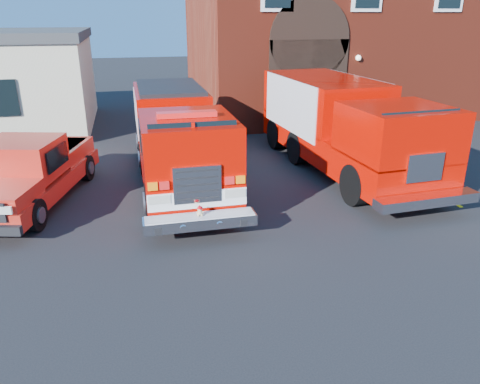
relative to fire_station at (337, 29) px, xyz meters
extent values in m
plane|color=black|center=(-8.99, -13.98, -4.25)|extent=(100.00, 100.00, 0.00)
cube|color=yellow|center=(-2.49, -12.98, -4.25)|extent=(0.12, 3.00, 0.01)
cube|color=yellow|center=(-2.49, -9.98, -4.25)|extent=(0.12, 3.00, 0.01)
cube|color=yellow|center=(-2.49, -6.98, -4.25)|extent=(0.12, 3.00, 0.01)
cube|color=maroon|center=(0.01, 0.02, -0.25)|extent=(15.00, 10.00, 8.00)
cube|color=black|center=(-3.49, -5.00, -2.25)|extent=(3.60, 0.12, 4.00)
cylinder|color=black|center=(-3.49, -5.00, -0.25)|extent=(3.60, 0.12, 3.60)
cube|color=black|center=(-15.99, -5.01, -2.25)|extent=(1.20, 0.10, 1.40)
cylinder|color=black|center=(-10.89, -13.39, -3.74)|extent=(0.33, 1.03, 1.03)
cylinder|color=black|center=(-8.84, -13.40, -3.74)|extent=(0.33, 1.03, 1.03)
cube|color=#BE0A01|center=(-9.86, -10.41, -3.46)|extent=(2.35, 8.40, 0.84)
cube|color=#BE0A01|center=(-9.85, -8.26, -2.39)|extent=(2.34, 4.11, 1.49)
cube|color=#BE0A01|center=(-9.86, -13.12, -2.34)|extent=(2.34, 2.99, 1.40)
cube|color=black|center=(-9.87, -14.28, -1.97)|extent=(2.05, 0.08, 0.88)
cube|color=red|center=(-9.86, -13.12, -1.57)|extent=(1.49, 0.32, 0.13)
cube|color=white|center=(-9.87, -14.63, -3.27)|extent=(2.33, 0.06, 0.41)
cube|color=silver|center=(-9.87, -14.64, -2.90)|extent=(1.12, 0.06, 0.88)
cube|color=silver|center=(-9.87, -14.89, -3.71)|extent=(2.61, 0.52, 0.26)
cube|color=#B7B7BF|center=(-11.03, -8.26, -2.39)|extent=(0.05, 3.36, 1.21)
cube|color=#B7B7BF|center=(-8.68, -8.27, -2.39)|extent=(0.05, 3.36, 1.21)
sphere|color=tan|center=(-9.87, -14.89, -3.50)|extent=(0.14, 0.14, 0.14)
sphere|color=tan|center=(-9.87, -14.89, -3.40)|extent=(0.11, 0.11, 0.11)
sphere|color=tan|center=(-9.91, -14.88, -3.36)|extent=(0.04, 0.04, 0.04)
sphere|color=tan|center=(-9.83, -14.88, -3.36)|extent=(0.04, 0.04, 0.04)
ellipsoid|color=red|center=(-9.87, -14.89, -3.37)|extent=(0.12, 0.12, 0.07)
cylinder|color=red|center=(-9.87, -14.90, -3.38)|extent=(0.13, 0.13, 0.01)
cylinder|color=black|center=(-13.72, -13.28, -3.85)|extent=(0.49, 0.86, 0.81)
cube|color=red|center=(-14.10, -11.24, -3.69)|extent=(3.41, 5.92, 0.46)
cube|color=red|center=(-14.18, -11.53, -2.88)|extent=(2.28, 2.25, 1.02)
cube|color=red|center=(-13.68, -9.67, -3.29)|extent=(2.36, 2.54, 0.56)
cylinder|color=black|center=(-5.31, -13.57, -3.67)|extent=(0.44, 1.19, 1.17)
cylinder|color=black|center=(-2.97, -13.44, -3.67)|extent=(0.44, 1.19, 1.17)
cube|color=#BE0A01|center=(-4.31, -10.54, -3.35)|extent=(3.14, 8.64, 0.96)
cube|color=#BE0A01|center=(-4.40, -8.95, -2.13)|extent=(2.96, 5.45, 1.59)
cube|color=#BE0A01|center=(-4.14, -13.51, -2.23)|extent=(2.80, 2.70, 1.38)
cube|color=#B7B7BF|center=(-5.74, -9.02, -2.23)|extent=(0.30, 4.46, 1.81)
cube|color=#B7B7BF|center=(-3.07, -8.87, -2.23)|extent=(0.30, 4.46, 1.81)
cube|color=silver|center=(-4.05, -15.04, -3.67)|extent=(2.89, 0.64, 0.27)
camera|label=1|loc=(-11.26, -24.69, 0.79)|focal=35.00mm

